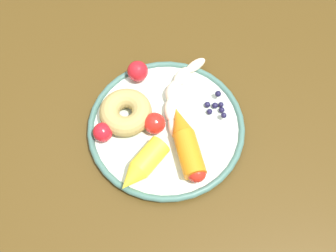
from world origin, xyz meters
The scene contains 12 objects.
ground_plane centered at (0.00, 0.00, 0.00)m, with size 6.00×6.00×0.00m, color #313833.
dining_table centered at (0.00, 0.00, 0.67)m, with size 0.97×0.84×0.77m.
plate centered at (0.02, -0.01, 0.78)m, with size 0.30×0.30×0.02m.
banana centered at (0.01, -0.08, 0.79)m, with size 0.09×0.20×0.03m.
carrot_orange centered at (-0.01, 0.03, 0.80)m, with size 0.08×0.14×0.04m.
carrot_yellow centered at (0.06, 0.08, 0.80)m, with size 0.09×0.11×0.04m.
donut centered at (0.10, -0.03, 0.80)m, with size 0.10×0.10×0.04m, color tan.
blueberry_pile centered at (-0.07, -0.06, 0.79)m, with size 0.04×0.06×0.02m.
tomato_near centered at (0.04, -0.01, 0.80)m, with size 0.04×0.04×0.04m, color red.
tomato_mid centered at (-0.03, 0.09, 0.80)m, with size 0.03×0.03×0.03m, color red.
tomato_far centered at (0.14, 0.02, 0.80)m, with size 0.04×0.04×0.04m, color red.
tomato_extra centered at (0.09, -0.12, 0.80)m, with size 0.04×0.04×0.04m, color red.
Camera 1 is at (0.00, 0.34, 1.45)m, focal length 43.00 mm.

